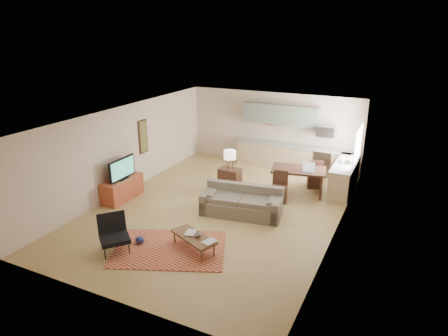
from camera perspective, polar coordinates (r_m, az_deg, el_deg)
The scene contains 25 objects.
room at distance 10.97m, azimuth -0.68°, elevation 0.51°, with size 9.00×9.00×9.00m.
kitchen_counter_back at distance 14.67m, azimuth 9.81°, elevation 1.51°, with size 4.26×0.64×0.92m, color tan, non-canonical shape.
kitchen_counter_right at distance 13.18m, azimuth 16.82°, elevation -1.15°, with size 0.64×2.26×0.92m, color tan, non-canonical shape.
kitchen_range at distance 14.43m, azimuth 14.00°, elevation 0.86°, with size 0.62×0.62×0.90m, color #A5A8AD.
kitchen_microwave at distance 14.14m, azimuth 14.38°, elevation 5.11°, with size 0.62×0.40×0.35m, color #A5A8AD.
upper_cabinets at distance 14.59m, azimuth 8.04°, elevation 7.57°, with size 2.80×0.34×0.70m, color slate.
window_right at distance 12.81m, azimuth 18.61°, elevation 3.22°, with size 0.02×1.40×1.05m, color white.
wall_art_left at distance 13.29m, azimuth -11.45°, elevation 4.42°, with size 0.06×0.42×1.10m, color olive, non-canonical shape.
triptych at distance 14.89m, azimuth 6.71°, elevation 7.08°, with size 1.70×0.04×0.50m, color #FFEFC6, non-canonical shape.
rug at distance 9.63m, azimuth -7.78°, elevation -11.35°, with size 2.57×1.78×0.02m, color maroon.
sofa at distance 11.00m, azimuth 2.52°, elevation -4.80°, with size 2.28×0.99×0.79m, color #696051, non-canonical shape.
coffee_table at distance 9.46m, azimuth -4.35°, elevation -10.62°, with size 1.22×0.49×0.37m, color #54351F, non-canonical shape.
book_a at distance 9.51m, azimuth -5.48°, elevation -9.11°, with size 0.30×0.36×0.03m, color maroon.
book_b at distance 9.17m, azimuth -2.61°, elevation -10.22°, with size 0.32×0.38×0.02m, color navy.
vase at distance 9.28m, azimuth -3.79°, elevation -9.36°, with size 0.19×0.19×0.16m, color black.
armchair at distance 9.60m, azimuth -15.42°, elevation -9.19°, with size 0.75×0.75×0.85m, color black, non-canonical shape.
tv_credenza at distance 12.40m, azimuth -14.32°, elevation -2.89°, with size 0.54×1.40×0.65m, color #973C25, non-canonical shape.
tv at distance 12.14m, azimuth -14.37°, elevation -0.10°, with size 0.11×1.08×0.65m, color black, non-canonical shape.
console_table at distance 12.50m, azimuth 0.82°, elevation -1.78°, with size 0.66×0.44×0.77m, color #361E16, non-canonical shape.
table_lamp at distance 12.26m, azimuth 0.84°, elevation 1.23°, with size 0.37×0.37×0.61m, color beige, non-canonical shape.
dining_table at distance 12.55m, azimuth 10.52°, elevation -1.89°, with size 1.62×0.93×0.82m, color #361E16, non-canonical shape.
dining_chair_near at distance 11.92m, azimuth 7.94°, elevation -2.69°, with size 0.44×0.46×0.91m, color #361E16, non-canonical shape.
dining_chair_far at distance 13.17m, azimuth 12.88°, elevation -0.69°, with size 0.46×0.48×0.97m, color #361E16, non-canonical shape.
laptop at distance 12.19m, azimuth 12.00°, elevation 0.08°, with size 0.35×0.26×0.26m, color #A5A8AD, non-canonical shape.
soap_bottle at distance 13.11m, azimuth 16.70°, elevation 1.33°, with size 0.10×0.10×0.19m, color #FFEFC6.
Camera 1 is at (4.63, -9.28, 4.93)m, focal length 32.00 mm.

